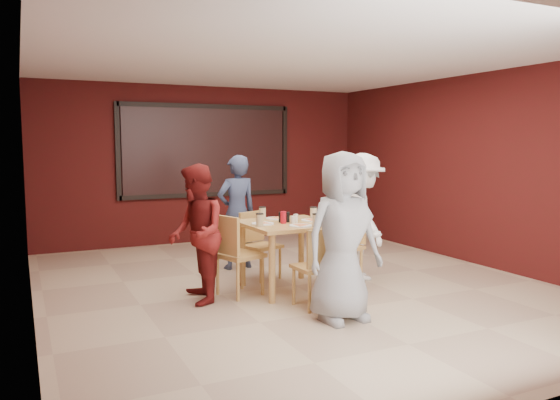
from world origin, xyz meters
name	(u,v)px	position (x,y,z in m)	size (l,w,h in m)	color
floor	(294,285)	(0.00, 0.00, 0.00)	(7.00, 7.00, 0.00)	#C6AD89
window_blinds	(207,151)	(0.00, 3.45, 1.65)	(3.00, 0.02, 1.50)	black
dining_table	(288,231)	(-0.16, -0.13, 0.73)	(1.08, 1.08, 0.98)	tan
chair_front	(319,263)	(-0.20, -0.97, 0.50)	(0.44, 0.44, 0.89)	tan
chair_back	(258,241)	(-0.25, 0.57, 0.50)	(0.54, 0.54, 0.88)	tan
chair_left	(234,251)	(-0.85, -0.13, 0.54)	(0.59, 0.59, 0.96)	tan
chair_right	(344,241)	(0.63, -0.17, 0.54)	(0.60, 0.60, 0.96)	tan
diner_front	(343,237)	(-0.17, -1.40, 0.86)	(0.84, 0.54, 1.71)	gray
diner_back	(237,212)	(-0.30, 1.21, 0.81)	(0.59, 0.39, 1.62)	#333D5A
diner_left	(196,234)	(-1.32, -0.17, 0.78)	(0.76, 0.59, 1.56)	maroon
diner_right	(362,216)	(0.98, -0.04, 0.83)	(1.07, 0.62, 1.66)	white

